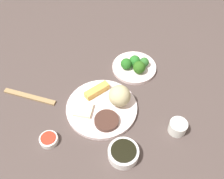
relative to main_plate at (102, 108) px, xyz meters
The scene contains 17 objects.
tabletop 0.02m from the main_plate, 138.61° to the right, with size 2.20×2.20×0.02m, color #483C38.
main_plate is the anchor object (origin of this frame).
rice_scoop 0.09m from the main_plate, 39.55° to the left, with size 0.08×0.08×0.08m, color tan.
spring_roll 0.07m from the main_plate, 129.55° to the left, with size 0.10×0.03×0.03m, color gold.
crab_rangoon_wonton 0.07m from the main_plate, 140.45° to the right, with size 0.07×0.06×0.01m, color beige.
stir_fry_heap 0.07m from the main_plate, 50.45° to the right, with size 0.09×0.09×0.02m, color #412820.
broccoli_plate 0.26m from the main_plate, 80.86° to the left, with size 0.19×0.19×0.01m, color white.
broccoli_floret_0 0.27m from the main_plate, 81.77° to the left, with size 0.05×0.05×0.05m, color #267025.
broccoli_floret_1 0.29m from the main_plate, 74.27° to the left, with size 0.04×0.04×0.04m, color #2F6B2B.
broccoli_floret_2 0.23m from the main_plate, 87.41° to the left, with size 0.05×0.05×0.05m, color #246720.
broccoli_floret_3 0.24m from the main_plate, 73.32° to the left, with size 0.05×0.05×0.05m, color #2C611A.
soy_sauce_bowl 0.21m from the main_plate, 44.88° to the right, with size 0.10×0.10×0.04m, color white.
soy_sauce_bowl_liquid 0.21m from the main_plate, 44.88° to the right, with size 0.08×0.08×0.00m, color black.
sauce_ramekin_sweet_and_sour 0.23m from the main_plate, 119.70° to the right, with size 0.06×0.06×0.02m, color white.
sauce_ramekin_sweet_and_sour_liquid 0.23m from the main_plate, 119.70° to the right, with size 0.05×0.05×0.00m, color red.
teacup 0.29m from the main_plate, ahead, with size 0.06×0.06×0.05m, color white.
chopsticks_pair 0.30m from the main_plate, 168.09° to the right, with size 0.22×0.02×0.01m, color #9D7D51.
Camera 1 is at (0.26, -0.48, 0.81)m, focal length 39.96 mm.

